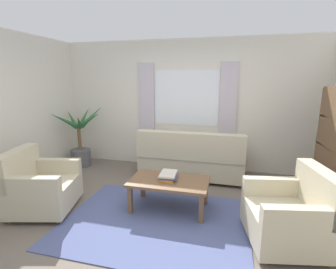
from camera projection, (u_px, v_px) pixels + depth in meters
The scene contains 10 objects.
ground_plane at pixel (155, 222), 3.24m from camera, with size 6.24×6.24×0.00m, color #6B6056.
wall_back at pixel (187, 105), 5.10m from camera, with size 5.32×0.12×2.60m, color silver.
window_with_curtains at pixel (186, 98), 4.98m from camera, with size 1.98×0.07×1.40m.
area_rug at pixel (155, 221), 3.24m from camera, with size 2.37×1.79×0.01m, color #4C5684.
couch at pixel (191, 159), 4.64m from camera, with size 1.90×0.82×0.92m.
armchair_left at pixel (39, 186), 3.47m from camera, with size 1.00×1.01×0.88m.
armchair_right at pixel (292, 215), 2.75m from camera, with size 0.97×0.98×0.88m.
coffee_table at pixel (169, 184), 3.49m from camera, with size 1.10×0.64×0.44m.
book_stack_on_table at pixel (168, 176), 3.52m from camera, with size 0.28×0.34×0.09m.
potted_plant at pixel (80, 143), 5.26m from camera, with size 1.01×0.99×1.28m.
Camera 1 is at (0.88, -2.78, 1.82)m, focal length 26.51 mm.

